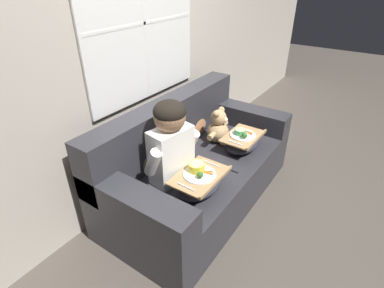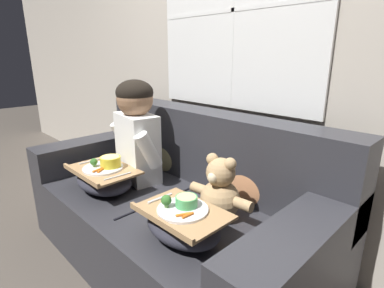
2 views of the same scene
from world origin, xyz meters
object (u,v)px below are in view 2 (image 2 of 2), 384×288
at_px(couch, 177,209).
at_px(lap_tray_child, 104,178).
at_px(throw_pillow_behind_teddy, 248,177).
at_px(teddy_bear, 220,193).
at_px(throw_pillow_behind_child, 166,150).
at_px(child_figure, 136,126).
at_px(lap_tray_teddy, 183,223).

distance_m(couch, lap_tray_child, 0.49).
relative_size(throw_pillow_behind_teddy, teddy_bear, 0.90).
height_order(throw_pillow_behind_child, child_figure, child_figure).
height_order(child_figure, teddy_bear, child_figure).
distance_m(teddy_bear, lap_tray_child, 0.77).
relative_size(throw_pillow_behind_child, lap_tray_child, 0.76).
xyz_separation_m(throw_pillow_behind_child, throw_pillow_behind_teddy, (0.72, 0.00, 0.00)).
bearing_deg(throw_pillow_behind_teddy, teddy_bear, -89.91).
height_order(throw_pillow_behind_teddy, lap_tray_teddy, throw_pillow_behind_teddy).
distance_m(throw_pillow_behind_child, teddy_bear, 0.77).
height_order(throw_pillow_behind_child, lap_tray_child, throw_pillow_behind_child).
distance_m(couch, throw_pillow_behind_teddy, 0.50).
bearing_deg(child_figure, lap_tray_child, -89.73).
distance_m(couch, throw_pillow_behind_child, 0.50).
relative_size(child_figure, lap_tray_child, 1.51).
distance_m(couch, lap_tray_teddy, 0.49).
bearing_deg(throw_pillow_behind_child, teddy_bear, -19.02).
bearing_deg(lap_tray_teddy, throw_pillow_behind_child, 145.03).
relative_size(throw_pillow_behind_teddy, lap_tray_teddy, 0.81).
relative_size(couch, throw_pillow_behind_teddy, 5.66).
bearing_deg(child_figure, throw_pillow_behind_teddy, 18.77).
bearing_deg(throw_pillow_behind_teddy, child_figure, -161.23).
distance_m(child_figure, lap_tray_teddy, 0.82).
bearing_deg(lap_tray_child, teddy_bear, 19.40).
height_order(couch, throw_pillow_behind_child, couch).
height_order(throw_pillow_behind_child, throw_pillow_behind_teddy, throw_pillow_behind_child).
bearing_deg(teddy_bear, child_figure, 179.72).
distance_m(throw_pillow_behind_teddy, teddy_bear, 0.25).
bearing_deg(lap_tray_child, lap_tray_teddy, -0.12).
relative_size(lap_tray_child, lap_tray_teddy, 1.07).
xyz_separation_m(child_figure, lap_tray_child, (0.00, -0.26, -0.29)).
xyz_separation_m(couch, child_figure, (-0.36, -0.02, 0.47)).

